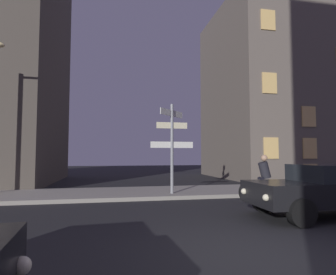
% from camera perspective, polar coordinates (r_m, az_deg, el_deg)
% --- Properties ---
extents(ground_plane, '(80.00, 80.00, 0.00)m').
position_cam_1_polar(ground_plane, '(4.91, 17.31, -22.43)').
color(ground_plane, '#232326').
extents(sidewalk_kerb, '(40.00, 3.29, 0.14)m').
position_cam_1_polar(sidewalk_kerb, '(11.78, -0.66, -11.08)').
color(sidewalk_kerb, gray).
rests_on(sidewalk_kerb, ground_plane).
extents(signpost, '(1.68, 1.12, 3.44)m').
position_cam_1_polar(signpost, '(10.82, 0.81, -0.62)').
color(signpost, gray).
rests_on(signpost, sidewalk_kerb).
extents(car_far_oncoming, '(4.16, 1.95, 1.35)m').
position_cam_1_polar(car_far_oncoming, '(8.51, 30.09, -8.93)').
color(car_far_oncoming, black).
rests_on(car_far_oncoming, ground_plane).
extents(cyclist, '(1.82, 0.35, 1.61)m').
position_cam_1_polar(cyclist, '(10.28, 18.89, -8.18)').
color(cyclist, black).
rests_on(cyclist, ground_plane).
extents(building_right_block, '(12.40, 8.72, 12.28)m').
position_cam_1_polar(building_right_block, '(23.55, 24.77, 7.80)').
color(building_right_block, '#6B6056').
rests_on(building_right_block, ground_plane).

